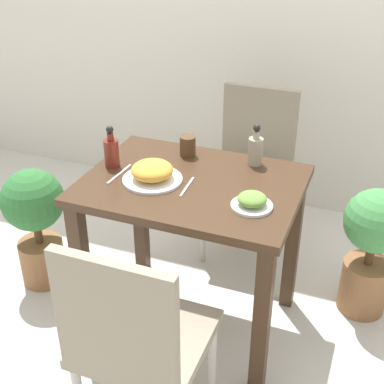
# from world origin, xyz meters

# --- Properties ---
(ground_plane) EXTENTS (16.00, 16.00, 0.00)m
(ground_plane) POSITION_xyz_m (0.00, 0.00, 0.00)
(ground_plane) COLOR beige
(dining_table) EXTENTS (0.88, 0.66, 0.74)m
(dining_table) POSITION_xyz_m (0.00, 0.00, 0.60)
(dining_table) COLOR #3D2819
(dining_table) RESTS_ON ground_plane
(chair_near) EXTENTS (0.42, 0.42, 0.89)m
(chair_near) POSITION_xyz_m (0.06, -0.66, 0.51)
(chair_near) COLOR gray
(chair_near) RESTS_ON ground_plane
(chair_far) EXTENTS (0.42, 0.42, 0.89)m
(chair_far) POSITION_xyz_m (0.07, 0.71, 0.51)
(chair_far) COLOR gray
(chair_far) RESTS_ON ground_plane
(food_plate) EXTENTS (0.24, 0.24, 0.09)m
(food_plate) POSITION_xyz_m (-0.15, -0.05, 0.78)
(food_plate) COLOR white
(food_plate) RESTS_ON dining_table
(side_plate) EXTENTS (0.16, 0.16, 0.06)m
(side_plate) POSITION_xyz_m (0.28, -0.11, 0.77)
(side_plate) COLOR white
(side_plate) RESTS_ON dining_table
(drink_cup) EXTENTS (0.07, 0.07, 0.09)m
(drink_cup) POSITION_xyz_m (-0.11, 0.22, 0.79)
(drink_cup) COLOR #4C331E
(drink_cup) RESTS_ON dining_table
(sauce_bottle) EXTENTS (0.06, 0.06, 0.18)m
(sauce_bottle) POSITION_xyz_m (-0.37, 0.01, 0.81)
(sauce_bottle) COLOR maroon
(sauce_bottle) RESTS_ON dining_table
(condiment_bottle) EXTENTS (0.06, 0.06, 0.18)m
(condiment_bottle) POSITION_xyz_m (0.19, 0.25, 0.81)
(condiment_bottle) COLOR gray
(condiment_bottle) RESTS_ON dining_table
(fork_utensil) EXTENTS (0.02, 0.19, 0.00)m
(fork_utensil) POSITION_xyz_m (-0.30, -0.05, 0.75)
(fork_utensil) COLOR silver
(fork_utensil) RESTS_ON dining_table
(spoon_utensil) EXTENTS (0.02, 0.16, 0.00)m
(spoon_utensil) POSITION_xyz_m (0.00, -0.05, 0.75)
(spoon_utensil) COLOR silver
(spoon_utensil) RESTS_ON dining_table
(potted_plant_left) EXTENTS (0.31, 0.31, 0.63)m
(potted_plant_left) POSITION_xyz_m (-0.83, 0.01, 0.37)
(potted_plant_left) COLOR brown
(potted_plant_left) RESTS_ON ground_plane
(potted_plant_right) EXTENTS (0.29, 0.29, 0.65)m
(potted_plant_right) POSITION_xyz_m (0.73, 0.38, 0.37)
(potted_plant_right) COLOR brown
(potted_plant_right) RESTS_ON ground_plane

